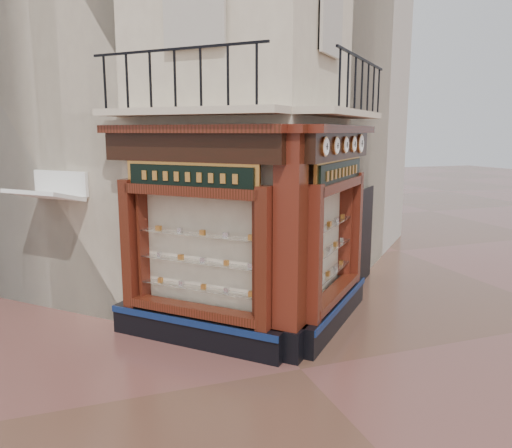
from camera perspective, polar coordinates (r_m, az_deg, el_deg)
name	(u,v)px	position (r m, az deg, el deg)	size (l,w,h in m)	color
ground	(301,369)	(8.61, 5.14, -16.19)	(80.00, 80.00, 0.00)	#533426
main_building	(205,48)	(13.70, -5.88, 19.42)	(8.00, 8.00, 12.00)	beige
neighbour_left	(101,74)	(15.71, -17.28, 16.02)	(8.00, 8.00, 11.00)	#B6B09F
neighbour_right	(262,80)	(16.71, 0.64, 16.12)	(8.00, 8.00, 11.00)	#B6B09F
shopfront_left	(194,239)	(8.94, -7.14, -1.76)	(2.86, 2.86, 3.98)	black
shopfront_right	(334,229)	(9.91, 8.93, -0.59)	(2.86, 2.86, 3.98)	black
corner_pilaster	(290,248)	(8.37, 3.93, -2.74)	(0.85, 0.85, 3.98)	black
balcony	(270,111)	(9.07, 1.57, 12.74)	(5.94, 2.97, 1.03)	beige
clock_a	(325,147)	(8.42, 7.89, 8.75)	(0.27, 0.27, 0.33)	#D58B47
clock_b	(336,146)	(9.02, 9.13, 8.83)	(0.26, 0.26, 0.32)	#D58B47
clock_c	(345,145)	(9.61, 10.17, 8.89)	(0.26, 0.26, 0.31)	#D58B47
clock_d	(353,144)	(10.19, 11.07, 8.94)	(0.27, 0.27, 0.32)	#D58B47
clock_e	(360,144)	(10.74, 11.85, 8.99)	(0.32, 0.32, 0.40)	#D58B47
awning	(54,320)	(11.40, -22.12, -10.11)	(1.43, 0.86, 0.08)	white
signboard_left	(190,177)	(8.71, -7.58, 5.39)	(1.93, 1.93, 0.52)	#CC8A3C
signboard_right	(340,172)	(9.74, 9.56, 5.87)	(2.05, 2.05, 0.55)	#CC8A3C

